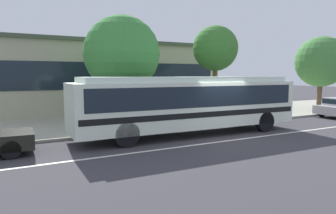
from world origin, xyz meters
TOP-DOWN VIEW (x-y plane):
  - ground_plane at (0.00, 0.00)m, footprint 120.00×120.00m
  - sidewalk_slab at (0.00, 6.51)m, footprint 60.00×8.00m
  - lane_stripe_center at (0.00, -0.80)m, footprint 56.00×0.16m
  - transit_bus at (-1.01, 1.16)m, footprint 10.94×2.68m
  - pedestrian_waiting_near_sign at (-1.40, 3.46)m, footprint 0.48×0.48m
  - bus_stop_sign at (2.46, 3.10)m, footprint 0.10×0.44m
  - street_tree_near_stop at (-2.76, 5.51)m, footprint 4.23×4.23m
  - street_tree_mid_block at (3.52, 5.28)m, footprint 2.91×2.91m
  - street_tree_far_end at (13.37, 4.71)m, footprint 3.93×3.93m
  - station_building at (-2.89, 12.91)m, footprint 20.07×7.38m

SIDE VIEW (x-z plane):
  - ground_plane at x=0.00m, z-range 0.00..0.00m
  - lane_stripe_center at x=0.00m, z-range 0.00..0.01m
  - sidewalk_slab at x=0.00m, z-range 0.00..0.12m
  - pedestrian_waiting_near_sign at x=-1.40m, z-range 0.26..1.93m
  - transit_bus at x=-1.01m, z-range 0.23..2.95m
  - bus_stop_sign at x=2.46m, z-range 0.47..2.92m
  - station_building at x=-2.89m, z-range 0.01..5.24m
  - street_tree_far_end at x=13.37m, z-range 0.98..6.66m
  - street_tree_near_stop at x=-2.76m, z-range 0.99..6.97m
  - street_tree_mid_block at x=3.52m, z-range 1.56..7.41m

